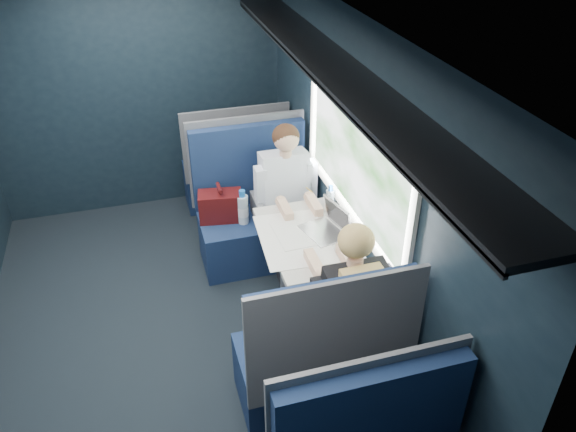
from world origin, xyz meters
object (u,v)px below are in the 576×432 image
object	(u,v)px
seat_bay_near	(253,215)
bottle_small	(330,200)
table	(305,245)
seat_bay_far	(319,359)
woman	(349,298)
laptop	(330,224)
seat_row_front	(234,169)
man	(288,192)
cup	(329,204)

from	to	relation	value
seat_bay_near	bottle_small	size ratio (longest dim) A/B	5.52
table	seat_bay_far	distance (m)	0.93
table	bottle_small	bearing A→B (deg)	44.64
woman	laptop	world-z (taller)	woman
seat_row_front	man	size ratio (longest dim) A/B	0.88
man	cup	bearing A→B (deg)	-59.14
table	man	size ratio (longest dim) A/B	0.76
man	cup	world-z (taller)	man
table	seat_row_front	world-z (taller)	seat_row_front
woman	seat_bay_far	bearing A→B (deg)	-146.18
table	woman	size ratio (longest dim) A/B	0.76
seat_bay_near	laptop	distance (m)	1.02
woman	cup	bearing A→B (deg)	77.31
laptop	seat_bay_far	bearing A→B (deg)	-113.07
seat_row_front	woman	size ratio (longest dim) A/B	0.88
seat_row_front	cup	distance (m)	1.60
seat_bay_near	seat_row_front	bearing A→B (deg)	88.94
cup	bottle_small	bearing A→B (deg)	-90.00
man	seat_row_front	bearing A→B (deg)	102.83
bottle_small	cup	size ratio (longest dim) A/B	2.42
bottle_small	cup	distance (m)	0.06
woman	bottle_small	size ratio (longest dim) A/B	5.79
seat_row_front	woman	xyz separation A→B (m)	(0.25, -2.50, 0.32)
table	bottle_small	world-z (taller)	bottle_small
seat_row_front	cup	bearing A→B (deg)	-72.06
seat_bay_near	man	xyz separation A→B (m)	(0.27, -0.17, 0.29)
table	seat_bay_far	world-z (taller)	seat_bay_far
laptop	bottle_small	bearing A→B (deg)	70.08
man	laptop	size ratio (longest dim) A/B	3.48
man	woman	size ratio (longest dim) A/B	1.00
woman	cup	size ratio (longest dim) A/B	14.03
man	cup	xyz separation A→B (m)	(0.23, -0.38, 0.07)
seat_bay_near	cup	distance (m)	0.83
table	seat_bay_far	xyz separation A→B (m)	(-0.18, -0.87, -0.25)
laptop	bottle_small	world-z (taller)	laptop
seat_bay_near	cup	size ratio (longest dim) A/B	13.37
woman	laptop	distance (m)	0.74
table	seat_bay_near	size ratio (longest dim) A/B	0.79
seat_bay_near	cup	bearing A→B (deg)	-48.38
seat_bay_near	seat_bay_far	distance (m)	1.75
bottle_small	man	bearing A→B (deg)	119.60
seat_bay_near	man	bearing A→B (deg)	-33.17
table	laptop	xyz separation A→B (m)	(0.20, 0.01, 0.14)
man	laptop	xyz separation A→B (m)	(0.13, -0.68, 0.09)
seat_row_front	woman	bearing A→B (deg)	-84.30
laptop	man	bearing A→B (deg)	100.66
laptop	woman	bearing A→B (deg)	-100.11
seat_row_front	bottle_small	world-z (taller)	seat_row_front
seat_row_front	laptop	distance (m)	1.86
seat_bay_far	laptop	size ratio (longest dim) A/B	3.32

